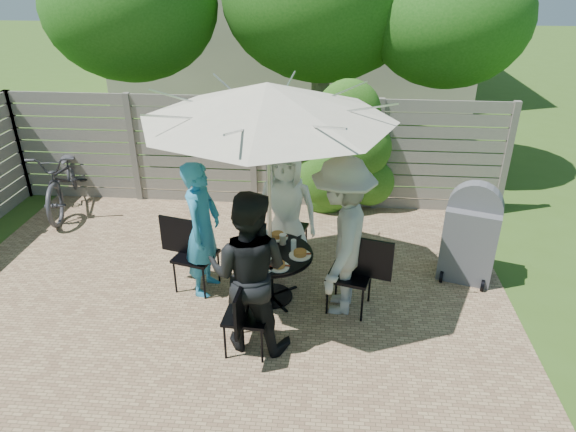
# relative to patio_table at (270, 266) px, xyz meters

# --- Properties ---
(backyard_envelope) EXTENTS (60.00, 60.00, 5.00)m
(backyard_envelope) POSITION_rel_patio_table_xyz_m (-0.50, 9.96, 2.15)
(backyard_envelope) COLOR #37571B
(backyard_envelope) RESTS_ON ground
(patio_table) EXTENTS (1.13, 1.13, 0.65)m
(patio_table) POSITION_rel_patio_table_xyz_m (0.00, 0.00, 0.00)
(patio_table) COLOR black
(patio_table) RESTS_ON ground
(umbrella) EXTENTS (3.07, 3.07, 2.63)m
(umbrella) POSITION_rel_patio_table_xyz_m (-0.00, 0.00, 1.99)
(umbrella) COLOR silver
(umbrella) RESTS_ON ground
(chair_back) EXTENTS (0.55, 0.72, 0.95)m
(chair_back) POSITION_rel_patio_table_xyz_m (0.14, 0.96, -0.17)
(chair_back) COLOR black
(chair_back) RESTS_ON ground
(person_back) EXTENTS (0.88, 0.64, 1.67)m
(person_back) POSITION_rel_patio_table_xyz_m (0.12, 0.82, 0.38)
(person_back) COLOR white
(person_back) RESTS_ON ground
(chair_left) EXTENTS (0.73, 0.56, 0.96)m
(chair_left) POSITION_rel_patio_table_xyz_m (-0.96, 0.14, -0.17)
(chair_left) COLOR black
(chair_left) RESTS_ON ground
(person_left) EXTENTS (0.49, 0.68, 1.71)m
(person_left) POSITION_rel_patio_table_xyz_m (-0.82, 0.12, 0.40)
(person_left) COLOR teal
(person_left) RESTS_ON ground
(chair_front) EXTENTS (0.48, 0.69, 0.93)m
(chair_front) POSITION_rel_patio_table_xyz_m (-0.13, -0.96, -0.18)
(chair_front) COLOR black
(chair_front) RESTS_ON ground
(person_front) EXTENTS (0.96, 0.79, 1.79)m
(person_front) POSITION_rel_patio_table_xyz_m (-0.12, -0.82, 0.44)
(person_front) COLOR black
(person_front) RESTS_ON ground
(chair_right) EXTENTS (0.75, 0.58, 0.98)m
(chair_right) POSITION_rel_patio_table_xyz_m (0.96, -0.14, -0.16)
(chair_right) COLOR black
(chair_right) RESTS_ON ground
(person_right) EXTENTS (0.87, 1.32, 1.90)m
(person_right) POSITION_rel_patio_table_xyz_m (0.82, -0.12, 0.49)
(person_right) COLOR #A2A09E
(person_right) RESTS_ON ground
(plate_back) EXTENTS (0.26, 0.26, 0.06)m
(plate_back) POSITION_rel_patio_table_xyz_m (0.05, 0.36, 0.22)
(plate_back) COLOR white
(plate_back) RESTS_ON patio_table
(plate_left) EXTENTS (0.26, 0.26, 0.06)m
(plate_left) POSITION_rel_patio_table_xyz_m (-0.36, 0.05, 0.22)
(plate_left) COLOR white
(plate_left) RESTS_ON patio_table
(plate_front) EXTENTS (0.26, 0.26, 0.06)m
(plate_front) POSITION_rel_patio_table_xyz_m (-0.05, -0.36, 0.22)
(plate_front) COLOR white
(plate_front) RESTS_ON patio_table
(plate_right) EXTENTS (0.26, 0.26, 0.06)m
(plate_right) POSITION_rel_patio_table_xyz_m (0.36, -0.05, 0.22)
(plate_right) COLOR white
(plate_right) RESTS_ON patio_table
(plate_extra) EXTENTS (0.24, 0.24, 0.06)m
(plate_extra) POSITION_rel_patio_table_xyz_m (0.14, -0.32, 0.22)
(plate_extra) COLOR white
(plate_extra) RESTS_ON patio_table
(glass_back) EXTENTS (0.07, 0.07, 0.14)m
(glass_back) POSITION_rel_patio_table_xyz_m (-0.07, 0.27, 0.27)
(glass_back) COLOR silver
(glass_back) RESTS_ON patio_table
(glass_left) EXTENTS (0.07, 0.07, 0.14)m
(glass_left) POSITION_rel_patio_table_xyz_m (-0.27, -0.07, 0.27)
(glass_left) COLOR silver
(glass_left) RESTS_ON patio_table
(glass_front) EXTENTS (0.07, 0.07, 0.14)m
(glass_front) POSITION_rel_patio_table_xyz_m (0.07, -0.27, 0.27)
(glass_front) COLOR silver
(glass_front) RESTS_ON patio_table
(glass_right) EXTENTS (0.07, 0.07, 0.14)m
(glass_right) POSITION_rel_patio_table_xyz_m (0.27, 0.07, 0.27)
(glass_right) COLOR silver
(glass_right) RESTS_ON patio_table
(syrup_jug) EXTENTS (0.09, 0.09, 0.16)m
(syrup_jug) POSITION_rel_patio_table_xyz_m (-0.05, 0.06, 0.28)
(syrup_jug) COLOR #59280C
(syrup_jug) RESTS_ON patio_table
(coffee_cup) EXTENTS (0.08, 0.08, 0.12)m
(coffee_cup) POSITION_rel_patio_table_xyz_m (0.13, 0.20, 0.26)
(coffee_cup) COLOR #C6B293
(coffee_cup) RESTS_ON patio_table
(bicycle) EXTENTS (1.11, 2.15, 1.07)m
(bicycle) POSITION_rel_patio_table_xyz_m (-3.64, 2.27, 0.08)
(bicycle) COLOR #333338
(bicycle) RESTS_ON ground
(bbq_grill) EXTENTS (0.77, 0.68, 1.33)m
(bbq_grill) POSITION_rel_patio_table_xyz_m (2.47, 0.70, 0.15)
(bbq_grill) COLOR #515156
(bbq_grill) RESTS_ON ground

